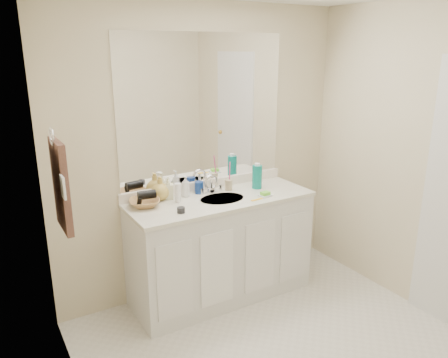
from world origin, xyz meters
name	(u,v)px	position (x,y,z in m)	size (l,w,h in m)	color
wall_back	(204,152)	(0.00, 1.30, 1.20)	(2.60, 0.02, 2.40)	beige
wall_left	(86,243)	(-1.30, 0.00, 1.20)	(0.02, 2.60, 2.40)	beige
wall_right	(443,166)	(1.30, 0.00, 1.20)	(0.02, 2.60, 2.40)	beige
vanity_cabinet	(221,249)	(0.00, 1.02, 0.42)	(1.50, 0.55, 0.85)	silver
countertop	(221,199)	(0.00, 1.02, 0.86)	(1.52, 0.57, 0.03)	silver
backsplash	(205,185)	(0.00, 1.29, 0.92)	(1.52, 0.03, 0.08)	white
sink_basin	(222,200)	(0.00, 1.00, 0.87)	(0.37, 0.37, 0.02)	beige
faucet	(211,186)	(0.00, 1.18, 0.94)	(0.02, 0.02, 0.11)	silver
mirror	(204,109)	(0.00, 1.29, 1.56)	(1.48, 0.01, 1.20)	white
blue_mug	(199,188)	(-0.10, 1.21, 0.93)	(0.07, 0.07, 0.10)	navy
tan_cup	(229,185)	(0.16, 1.16, 0.92)	(0.07, 0.07, 0.09)	tan
toothbrush	(230,173)	(0.17, 1.16, 1.03)	(0.01, 0.01, 0.20)	#DB3983
mouthwash_bottle	(257,177)	(0.40, 1.09, 0.98)	(0.08, 0.08, 0.20)	#0A8074
soap_dish	(265,195)	(0.33, 0.87, 0.89)	(0.10, 0.08, 0.01)	silver
green_soap	(265,193)	(0.33, 0.87, 0.90)	(0.07, 0.05, 0.03)	#6FD032
orange_comb	(257,199)	(0.22, 0.83, 0.88)	(0.11, 0.02, 0.00)	yellow
dark_jar	(181,210)	(-0.42, 0.88, 0.90)	(0.06, 0.06, 0.04)	black
extra_white_bottle	(178,193)	(-0.34, 1.10, 0.96)	(0.05, 0.05, 0.15)	white
soap_bottle_white	(186,186)	(-0.23, 1.20, 0.97)	(0.07, 0.07, 0.17)	white
soap_bottle_cream	(168,188)	(-0.37, 1.22, 0.97)	(0.08, 0.08, 0.18)	#F2F1C5
soap_bottle_yellow	(160,188)	(-0.43, 1.23, 0.97)	(0.15, 0.15, 0.19)	gold
wicker_basket	(145,203)	(-0.60, 1.15, 0.91)	(0.23, 0.23, 0.06)	#A87844
hair_dryer	(147,195)	(-0.58, 1.15, 0.97)	(0.07, 0.07, 0.14)	black
towel_ring	(52,137)	(-1.27, 0.77, 1.55)	(0.11, 0.11, 0.01)	silver
hand_towel	(61,186)	(-1.25, 0.77, 1.25)	(0.04, 0.32, 0.55)	#3A251F
switch_plate	(63,187)	(-1.27, 0.57, 1.30)	(0.01, 0.09, 0.13)	white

